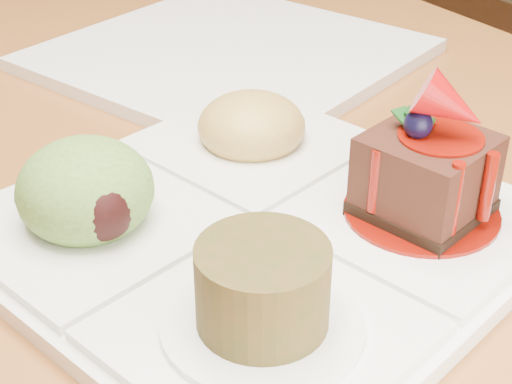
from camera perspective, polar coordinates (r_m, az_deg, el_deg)
sampler_plate at (r=0.47m, az=-0.62°, el=-1.24°), size 0.35×0.35×0.11m
second_plate at (r=0.74m, az=-1.98°, el=9.97°), size 0.37×0.37×0.01m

